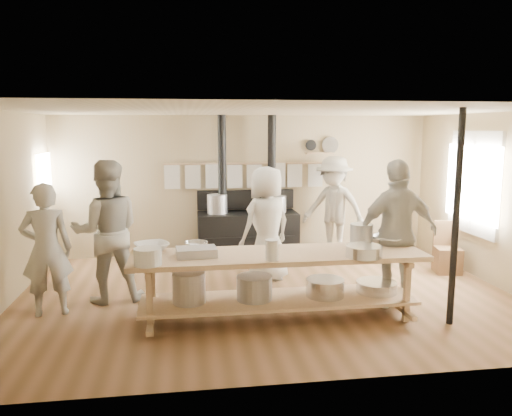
# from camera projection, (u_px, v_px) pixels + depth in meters

# --- Properties ---
(ground) EXTENTS (7.00, 7.00, 0.00)m
(ground) POSITION_uv_depth(u_px,v_px,m) (266.00, 295.00, 7.14)
(ground) COLOR brown
(ground) RESTS_ON ground
(room_shell) EXTENTS (7.00, 7.00, 7.00)m
(room_shell) POSITION_uv_depth(u_px,v_px,m) (267.00, 183.00, 6.88)
(room_shell) COLOR tan
(room_shell) RESTS_ON ground
(window_right) EXTENTS (0.09, 1.50, 1.65)m
(window_right) POSITION_uv_depth(u_px,v_px,m) (474.00, 183.00, 7.98)
(window_right) COLOR beige
(window_right) RESTS_ON ground
(left_opening) EXTENTS (0.00, 0.90, 0.90)m
(left_opening) POSITION_uv_depth(u_px,v_px,m) (44.00, 174.00, 8.35)
(left_opening) COLOR white
(left_opening) RESTS_ON ground
(stove) EXTENTS (1.90, 0.75, 2.60)m
(stove) POSITION_uv_depth(u_px,v_px,m) (247.00, 230.00, 9.12)
(stove) COLOR black
(stove) RESTS_ON ground
(towel_rail) EXTENTS (3.00, 0.04, 0.47)m
(towel_rail) POSITION_uv_depth(u_px,v_px,m) (245.00, 173.00, 9.24)
(towel_rail) COLOR #A5815E
(towel_rail) RESTS_ON ground
(back_wall_shelf) EXTENTS (0.63, 0.14, 0.32)m
(back_wall_shelf) POSITION_uv_depth(u_px,v_px,m) (322.00, 148.00, 9.41)
(back_wall_shelf) COLOR #A5815E
(back_wall_shelf) RESTS_ON ground
(prep_table) EXTENTS (3.60, 0.90, 0.85)m
(prep_table) POSITION_uv_depth(u_px,v_px,m) (278.00, 279.00, 6.17)
(prep_table) COLOR #A5815E
(prep_table) RESTS_ON ground
(support_post) EXTENTS (0.08, 0.08, 2.60)m
(support_post) POSITION_uv_depth(u_px,v_px,m) (456.00, 219.00, 5.90)
(support_post) COLOR black
(support_post) RESTS_ON ground
(cook_far_left) EXTENTS (0.69, 0.51, 1.71)m
(cook_far_left) POSITION_uv_depth(u_px,v_px,m) (47.00, 250.00, 6.28)
(cook_far_left) COLOR #AEA99A
(cook_far_left) RESTS_ON ground
(cook_left) EXTENTS (1.05, 0.88, 1.95)m
(cook_left) POSITION_uv_depth(u_px,v_px,m) (107.00, 232.00, 6.78)
(cook_left) COLOR #AEA99A
(cook_left) RESTS_ON ground
(cook_center) EXTENTS (1.04, 0.92, 1.80)m
(cook_center) POSITION_uv_depth(u_px,v_px,m) (267.00, 225.00, 7.66)
(cook_center) COLOR #AEA99A
(cook_center) RESTS_ON ground
(cook_right) EXTENTS (1.19, 0.58, 1.97)m
(cook_right) POSITION_uv_depth(u_px,v_px,m) (397.00, 234.00, 6.60)
(cook_right) COLOR #AEA99A
(cook_right) RESTS_ON ground
(cook_by_window) EXTENTS (1.37, 1.32, 1.87)m
(cook_by_window) POSITION_uv_depth(u_px,v_px,m) (334.00, 207.00, 9.12)
(cook_by_window) COLOR #AEA99A
(cook_by_window) RESTS_ON ground
(chair) EXTENTS (0.46, 0.46, 0.84)m
(chair) POSITION_uv_depth(u_px,v_px,m) (447.00, 258.00, 8.24)
(chair) COLOR #523820
(chair) RESTS_ON ground
(bowl_white_a) EXTENTS (0.54, 0.54, 0.10)m
(bowl_white_a) POSITION_uv_depth(u_px,v_px,m) (152.00, 247.00, 6.22)
(bowl_white_a) COLOR white
(bowl_white_a) RESTS_ON prep_table
(bowl_steel_a) EXTENTS (0.43, 0.43, 0.09)m
(bowl_steel_a) POSITION_uv_depth(u_px,v_px,m) (196.00, 246.00, 6.30)
(bowl_steel_a) COLOR silver
(bowl_steel_a) RESTS_ON prep_table
(bowl_white_b) EXTENTS (0.63, 0.63, 0.11)m
(bowl_white_b) POSITION_uv_depth(u_px,v_px,m) (389.00, 240.00, 6.61)
(bowl_white_b) COLOR white
(bowl_white_b) RESTS_ON prep_table
(bowl_steel_b) EXTENTS (0.36, 0.36, 0.09)m
(bowl_steel_b) POSITION_uv_depth(u_px,v_px,m) (374.00, 240.00, 6.63)
(bowl_steel_b) COLOR silver
(bowl_steel_b) RESTS_ON prep_table
(roasting_pan) EXTENTS (0.50, 0.35, 0.10)m
(roasting_pan) POSITION_uv_depth(u_px,v_px,m) (196.00, 252.00, 5.95)
(roasting_pan) COLOR #B2B2B7
(roasting_pan) RESTS_ON prep_table
(mixing_bowl_large) EXTENTS (0.50, 0.50, 0.14)m
(mixing_bowl_large) POSITION_uv_depth(u_px,v_px,m) (364.00, 251.00, 5.93)
(mixing_bowl_large) COLOR silver
(mixing_bowl_large) RESTS_ON prep_table
(bucket_galv) EXTENTS (0.30, 0.30, 0.27)m
(bucket_galv) POSITION_uv_depth(u_px,v_px,m) (361.00, 234.00, 6.55)
(bucket_galv) COLOR gray
(bucket_galv) RESTS_ON prep_table
(deep_bowl_enamel) EXTENTS (0.39, 0.39, 0.19)m
(deep_bowl_enamel) POSITION_uv_depth(u_px,v_px,m) (148.00, 257.00, 5.56)
(deep_bowl_enamel) COLOR white
(deep_bowl_enamel) RESTS_ON prep_table
(pitcher) EXTENTS (0.16, 0.16, 0.24)m
(pitcher) POSITION_uv_depth(u_px,v_px,m) (272.00, 250.00, 5.76)
(pitcher) COLOR white
(pitcher) RESTS_ON prep_table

